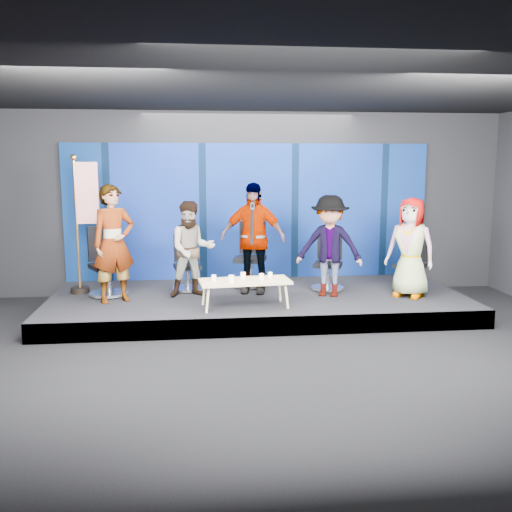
# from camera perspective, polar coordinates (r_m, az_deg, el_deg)

# --- Properties ---
(ground) EXTENTS (10.00, 10.00, 0.00)m
(ground) POSITION_cam_1_polar(r_m,az_deg,el_deg) (7.54, 2.32, -10.35)
(ground) COLOR black
(ground) RESTS_ON ground
(room_walls) EXTENTS (10.02, 8.02, 3.51)m
(room_walls) POSITION_cam_1_polar(r_m,az_deg,el_deg) (7.10, 2.45, 8.46)
(room_walls) COLOR black
(room_walls) RESTS_ON ground
(riser) EXTENTS (7.00, 3.00, 0.30)m
(riser) POSITION_cam_1_polar(r_m,az_deg,el_deg) (9.87, 0.15, -4.67)
(riser) COLOR black
(riser) RESTS_ON ground
(backdrop) EXTENTS (7.00, 0.08, 2.60)m
(backdrop) POSITION_cam_1_polar(r_m,az_deg,el_deg) (11.06, -0.69, 4.46)
(backdrop) COLOR #06224C
(backdrop) RESTS_ON riser
(chair_a) EXTENTS (0.89, 0.89, 1.17)m
(chair_a) POSITION_cam_1_polar(r_m,az_deg,el_deg) (10.00, -14.67, -1.65)
(chair_a) COLOR silver
(chair_a) RESTS_ON riser
(panelist_a) EXTENTS (0.82, 0.72, 1.90)m
(panelist_a) POSITION_cam_1_polar(r_m,az_deg,el_deg) (9.42, -14.04, 1.20)
(panelist_a) COLOR black
(panelist_a) RESTS_ON riser
(chair_b) EXTENTS (0.63, 0.63, 0.99)m
(chair_b) POSITION_cam_1_polar(r_m,az_deg,el_deg) (10.16, -6.91, -1.58)
(chair_b) COLOR silver
(chair_b) RESTS_ON riser
(panelist_b) EXTENTS (0.86, 0.71, 1.61)m
(panelist_b) POSITION_cam_1_polar(r_m,az_deg,el_deg) (9.59, -6.43, 0.68)
(panelist_b) COLOR black
(panelist_b) RESTS_ON riser
(chair_c) EXTENTS (0.82, 0.82, 1.18)m
(chair_c) POSITION_cam_1_polar(r_m,az_deg,el_deg) (10.40, -0.53, -0.92)
(chair_c) COLOR silver
(chair_c) RESTS_ON riser
(panelist_c) EXTENTS (1.20, 0.76, 1.91)m
(panelist_c) POSITION_cam_1_polar(r_m,az_deg,el_deg) (9.81, -0.34, 1.81)
(panelist_c) COLOR black
(panelist_c) RESTS_ON riser
(chair_d) EXTENTS (0.76, 0.76, 1.05)m
(chair_d) POSITION_cam_1_polar(r_m,az_deg,el_deg) (10.22, 7.22, -1.41)
(chair_d) COLOR silver
(chair_d) RESTS_ON riser
(panelist_d) EXTENTS (1.25, 0.98, 1.71)m
(panelist_d) POSITION_cam_1_polar(r_m,az_deg,el_deg) (9.64, 7.36, 0.99)
(panelist_d) COLOR black
(panelist_d) RESTS_ON riser
(chair_e) EXTENTS (0.82, 0.82, 1.03)m
(chair_e) POSITION_cam_1_polar(r_m,az_deg,el_deg) (10.43, 15.21, -1.49)
(chair_e) COLOR silver
(chair_e) RESTS_ON riser
(panelist_e) EXTENTS (0.97, 0.94, 1.67)m
(panelist_e) POSITION_cam_1_polar(r_m,az_deg,el_deg) (9.86, 15.20, 0.83)
(panelist_e) COLOR black
(panelist_e) RESTS_ON riser
(coffee_table) EXTENTS (1.45, 0.72, 0.43)m
(coffee_table) POSITION_cam_1_polar(r_m,az_deg,el_deg) (8.89, -1.12, -2.63)
(coffee_table) COLOR tan
(coffee_table) RESTS_ON riser
(mug_a) EXTENTS (0.07, 0.07, 0.09)m
(mug_a) POSITION_cam_1_polar(r_m,az_deg,el_deg) (8.86, -4.24, -2.17)
(mug_a) COLOR white
(mug_a) RESTS_ON coffee_table
(mug_b) EXTENTS (0.09, 0.09, 0.11)m
(mug_b) POSITION_cam_1_polar(r_m,az_deg,el_deg) (8.72, -2.48, -2.28)
(mug_b) COLOR white
(mug_b) RESTS_ON coffee_table
(mug_c) EXTENTS (0.08, 0.08, 0.10)m
(mug_c) POSITION_cam_1_polar(r_m,az_deg,el_deg) (8.99, -1.30, -1.95)
(mug_c) COLOR white
(mug_c) RESTS_ON coffee_table
(mug_d) EXTENTS (0.08, 0.08, 0.09)m
(mug_d) POSITION_cam_1_polar(r_m,az_deg,el_deg) (8.90, 0.54, -2.06)
(mug_d) COLOR white
(mug_d) RESTS_ON coffee_table
(mug_e) EXTENTS (0.07, 0.07, 0.09)m
(mug_e) POSITION_cam_1_polar(r_m,az_deg,el_deg) (9.06, 1.43, -1.90)
(mug_e) COLOR white
(mug_e) RESTS_ON coffee_table
(flag_stand) EXTENTS (0.54, 0.32, 2.38)m
(flag_stand) POSITION_cam_1_polar(r_m,az_deg,el_deg) (10.16, -16.85, 3.40)
(flag_stand) COLOR black
(flag_stand) RESTS_ON riser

